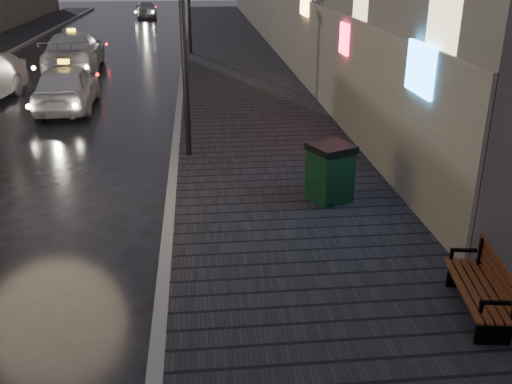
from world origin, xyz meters
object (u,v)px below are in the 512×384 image
bench (484,287)px  taxi_near (67,87)px  lamp_near (182,13)px  trash_bin (330,172)px  car_far (146,9)px  taxi_mid (74,51)px

bench → taxi_near: 15.02m
lamp_near → taxi_near: size_ratio=1.23×
lamp_near → trash_bin: (2.80, -3.10, -2.75)m
taxi_near → bench: bearing=119.7°
bench → trash_bin: size_ratio=1.46×
trash_bin → car_far: car_far is taller
trash_bin → taxi_near: 10.99m
trash_bin → taxi_mid: taxi_mid is taller
trash_bin → taxi_near: (-6.76, 8.66, -0.00)m
trash_bin → car_far: size_ratio=0.29×
lamp_near → taxi_near: 7.36m
taxi_mid → bench: bearing=110.6°
car_far → bench: bearing=94.3°
lamp_near → bench: size_ratio=3.15×
taxi_near → trash_bin: bearing=125.7°
bench → taxi_mid: (-9.05, 19.78, 0.25)m
lamp_near → car_far: 35.80m
taxi_near → car_far: taxi_near is taller
bench → taxi_near: (-7.96, 12.73, 0.17)m
lamp_near → taxi_near: lamp_near is taller
lamp_near → bench: (4.00, -7.17, -2.93)m
taxi_near → taxi_mid: 7.13m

